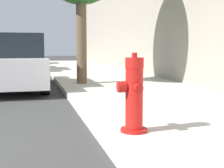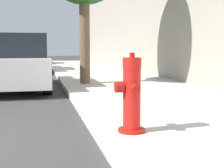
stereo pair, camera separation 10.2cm
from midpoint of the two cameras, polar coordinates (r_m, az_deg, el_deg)
The scene contains 5 objects.
sidewalk_slab at distance 4.14m, azimuth 18.92°, elevation -7.45°, with size 3.19×40.00×0.12m.
fire_hydrant at distance 3.41m, azimuth 3.14°, elevation -2.14°, with size 0.34×0.34×0.87m.
parked_car_near at distance 8.26m, azimuth -18.26°, elevation 3.64°, with size 1.72×3.87×1.37m.
parked_car_mid at distance 14.31m, azimuth -17.18°, elevation 4.86°, with size 1.84×4.35×1.41m.
parked_car_far at distance 19.75m, azimuth -16.15°, elevation 5.16°, with size 1.75×3.87×1.35m.
Camera 1 is at (1.31, -3.33, 1.04)m, focal length 50.00 mm.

